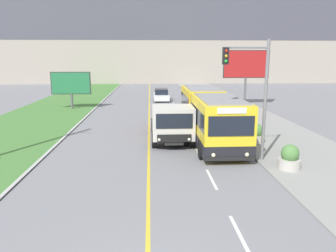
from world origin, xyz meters
TOP-DOWN VIEW (x-y plane):
  - apartment_block_background at (0.00, 63.63)m, footprint 80.00×8.04m
  - city_bus at (3.96, 15.49)m, footprint 2.69×12.20m
  - dump_truck at (1.43, 14.25)m, footprint 2.51×6.77m
  - car_distant at (1.46, 34.14)m, footprint 1.80×4.30m
  - traffic_light_mast at (5.15, 10.19)m, footprint 2.28×0.32m
  - billboard_large at (10.41, 29.47)m, footprint 4.96×0.24m
  - billboard_small at (-7.89, 28.15)m, footprint 3.97×0.24m
  - planter_round_near at (6.60, 8.73)m, footprint 1.04×1.04m
  - planter_round_second at (6.55, 13.63)m, footprint 1.09×1.09m
  - planter_round_third at (6.67, 18.53)m, footprint 0.99×0.99m

SIDE VIEW (x-z plane):
  - planter_round_third at x=6.67m, z-range 0.01..1.13m
  - planter_round_second at x=6.55m, z-range 0.00..1.17m
  - planter_round_near at x=6.60m, z-range 0.01..1.17m
  - car_distant at x=1.46m, z-range -0.04..1.41m
  - dump_truck at x=1.43m, z-range 0.00..2.39m
  - city_bus at x=3.96m, z-range 0.02..3.03m
  - billboard_small at x=-7.89m, z-range 0.67..4.43m
  - traffic_light_mast at x=5.15m, z-range 0.82..6.89m
  - billboard_large at x=10.41m, z-range 1.34..7.29m
  - apartment_block_background at x=0.00m, z-range 0.00..24.08m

